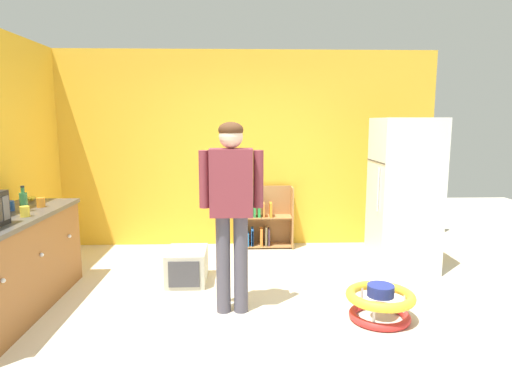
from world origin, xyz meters
TOP-DOWN VIEW (x-y plane):
  - ground_plane at (0.00, 0.00)m, footprint 12.00×12.00m
  - back_wall at (0.00, 2.33)m, footprint 5.20×0.06m
  - kitchen_counter at (-2.20, 0.02)m, footprint 0.65×1.98m
  - refrigerator at (1.81, 1.19)m, footprint 0.73×0.68m
  - bookshelf at (0.17, 2.14)m, footprint 0.80×0.28m
  - standing_person at (-0.18, 0.01)m, footprint 0.57×0.22m
  - baby_walker at (1.12, -0.20)m, footprint 0.60×0.60m
  - pet_carrier at (-0.69, 0.79)m, footprint 0.42×0.55m
  - banana_bunch at (-2.33, 0.85)m, footprint 0.12×0.16m
  - green_glass_bottle at (-2.14, 0.28)m, footprint 0.07×0.07m
  - orange_cup at (-2.08, 0.50)m, footprint 0.08×0.08m
  - blue_cup at (-2.29, 0.33)m, footprint 0.08×0.08m
  - yellow_cup at (-2.02, 0.05)m, footprint 0.08×0.08m

SIDE VIEW (x-z plane):
  - ground_plane at x=0.00m, z-range 0.00..0.00m
  - baby_walker at x=1.12m, z-range 0.00..0.32m
  - pet_carrier at x=-0.69m, z-range 0.00..0.36m
  - bookshelf at x=0.17m, z-range -0.06..0.79m
  - kitchen_counter at x=-2.20m, z-range 0.00..0.90m
  - refrigerator at x=1.81m, z-range 0.00..1.78m
  - banana_bunch at x=-2.33m, z-range 0.91..0.95m
  - orange_cup at x=-2.08m, z-range 0.90..0.99m
  - blue_cup at x=-2.29m, z-range 0.90..0.99m
  - yellow_cup at x=-2.02m, z-range 0.90..0.99m
  - green_glass_bottle at x=-2.14m, z-range 0.88..1.12m
  - standing_person at x=-0.18m, z-range 0.18..1.92m
  - back_wall at x=0.00m, z-range 0.00..2.70m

